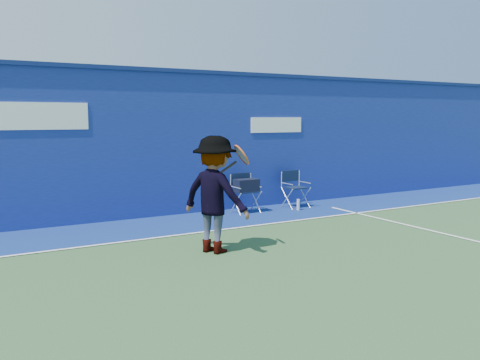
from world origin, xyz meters
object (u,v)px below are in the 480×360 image
directors_chair_right (295,196)px  tennis_player (215,194)px  water_bottle (298,205)px  directors_chair_left (246,197)px

directors_chair_right → tennis_player: bearing=-142.7°
directors_chair_right → water_bottle: bearing=-116.7°
water_bottle → tennis_player: (-3.22, -2.22, 0.78)m
tennis_player → directors_chair_right: bearing=37.3°
directors_chair_left → directors_chair_right: directors_chair_left is taller
water_bottle → tennis_player: tennis_player is taller
water_bottle → directors_chair_right: bearing=63.3°
water_bottle → tennis_player: bearing=-145.4°
directors_chair_left → water_bottle: size_ratio=3.35×
directors_chair_left → water_bottle: (1.16, -0.35, -0.23)m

